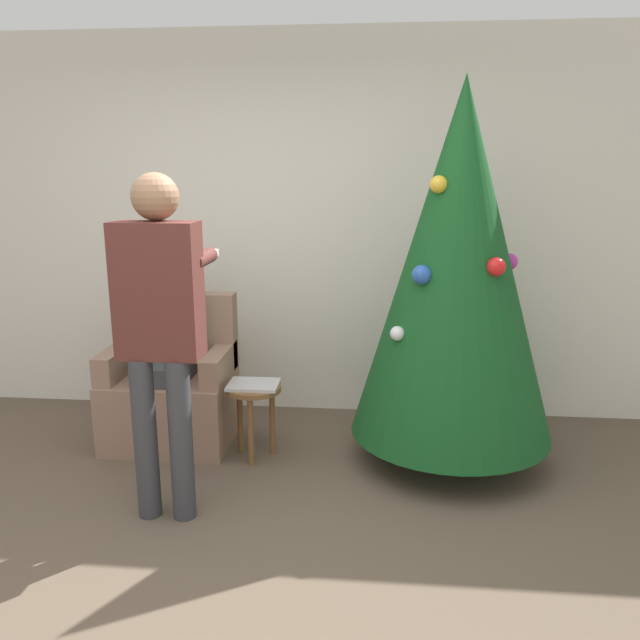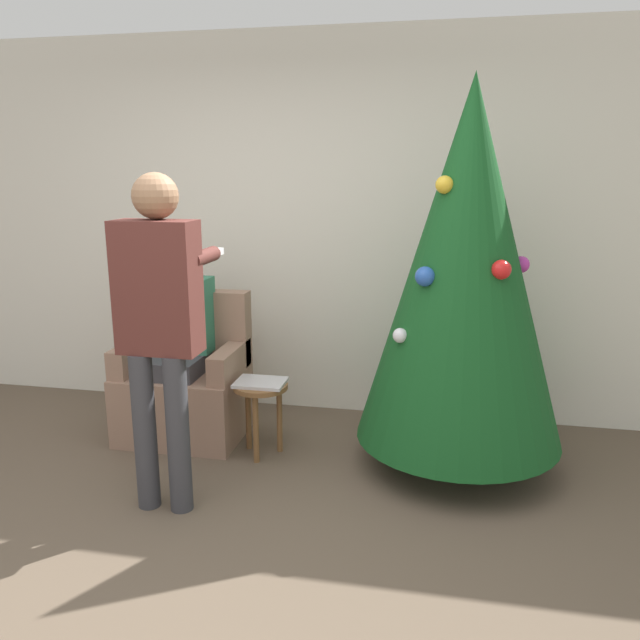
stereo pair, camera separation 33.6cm
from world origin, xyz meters
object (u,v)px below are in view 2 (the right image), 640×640
(side_stool, at_px, (261,398))
(armchair, at_px, (185,385))
(christmas_tree, at_px, (466,266))
(person_standing, at_px, (159,313))
(person_seated, at_px, (181,335))

(side_stool, bearing_deg, armchair, 160.63)
(christmas_tree, relative_size, person_standing, 1.30)
(christmas_tree, xyz_separation_m, person_seated, (-1.80, 0.10, -0.53))
(person_seated, relative_size, side_stool, 2.72)
(person_seated, xyz_separation_m, side_stool, (0.59, -0.18, -0.33))
(person_standing, height_order, side_stool, person_standing)
(christmas_tree, height_order, side_stool, christmas_tree)
(christmas_tree, height_order, armchair, christmas_tree)
(side_stool, bearing_deg, person_standing, -115.89)
(person_seated, distance_m, side_stool, 0.70)
(christmas_tree, distance_m, side_stool, 1.48)
(christmas_tree, xyz_separation_m, person_standing, (-1.53, -0.75, -0.18))
(christmas_tree, distance_m, armchair, 2.01)
(christmas_tree, xyz_separation_m, side_stool, (-1.21, -0.08, -0.86))
(person_seated, distance_m, person_standing, 0.96)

